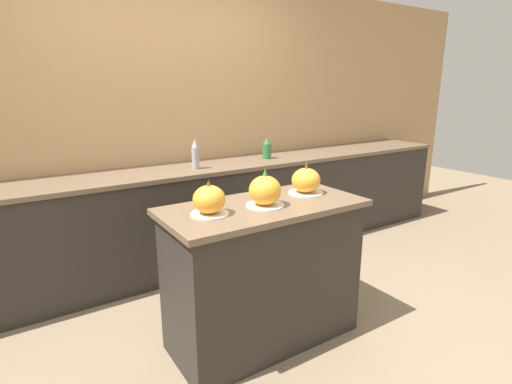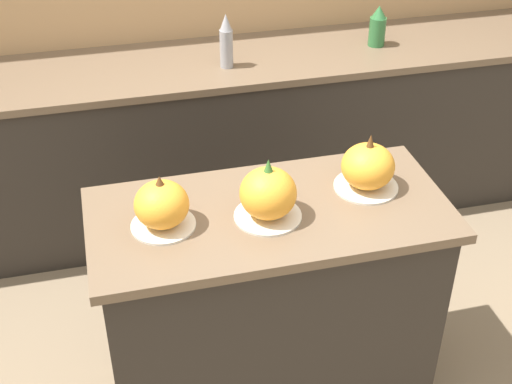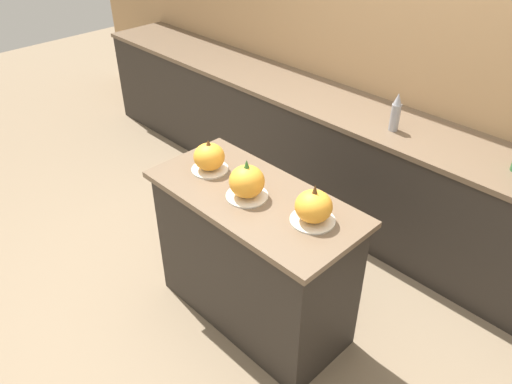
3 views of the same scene
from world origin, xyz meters
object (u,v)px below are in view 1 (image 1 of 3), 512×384
Objects in this scene: pumpkin_cake_center at (265,191)px; pumpkin_cake_right at (306,181)px; pumpkin_cake_left at (209,200)px; bottle_tall at (195,154)px; bottle_short at (267,149)px.

pumpkin_cake_center reaches higher than pumpkin_cake_right.
pumpkin_cake_center is at bearing -5.73° from pumpkin_cake_left.
bottle_tall is at bearing 68.59° from pumpkin_cake_left.
pumpkin_cake_center is 1.55m from bottle_short.
bottle_tall is (0.46, 1.16, 0.04)m from pumpkin_cake_left.
pumpkin_cake_right is 0.88× the size of bottle_tall.
pumpkin_cake_center reaches higher than bottle_short.
pumpkin_cake_left is 1.04× the size of bottle_short.
pumpkin_cake_left is at bearing 174.27° from pumpkin_cake_center.
pumpkin_cake_center is at bearing -167.18° from pumpkin_cake_right.
pumpkin_cake_left is 0.94× the size of pumpkin_cake_right.
bottle_tall is (0.12, 1.20, 0.03)m from pumpkin_cake_center.
bottle_short is (0.89, 1.27, 0.01)m from pumpkin_cake_center.
bottle_short reaches higher than pumpkin_cake_left.
bottle_tall is 1.27× the size of bottle_short.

